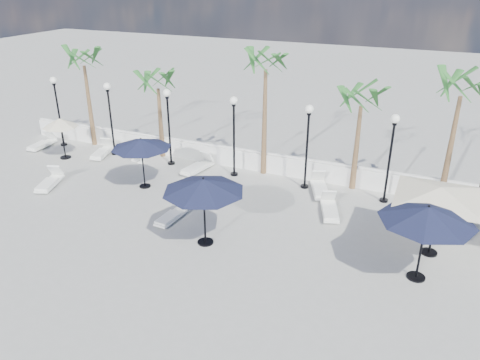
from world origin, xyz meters
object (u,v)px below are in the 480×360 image
at_px(lounger_0, 42,144).
at_px(parasol_navy_left, 141,144).
at_px(lounger_6, 330,209).
at_px(parasol_cream_sq_a, 442,187).
at_px(lounger_3, 171,215).
at_px(lounger_4, 198,166).
at_px(parasol_navy_right, 428,214).
at_px(lounger_2, 50,182).
at_px(parasol_navy_mid, 203,186).
at_px(lounger_1, 102,151).
at_px(parasol_cream_small, 60,123).
at_px(lounger_5, 320,188).

height_order(lounger_0, parasol_navy_left, parasol_navy_left).
relative_size(lounger_6, parasol_cream_sq_a, 0.35).
distance_m(lounger_3, lounger_4, 4.93).
relative_size(lounger_3, lounger_6, 0.87).
bearing_deg(parasol_navy_right, lounger_2, 177.71).
distance_m(lounger_0, parasol_navy_mid, 14.01).
bearing_deg(lounger_1, parasol_navy_left, -44.72).
bearing_deg(parasol_cream_small, lounger_0, 162.54).
distance_m(lounger_4, parasol_navy_right, 11.80).
bearing_deg(parasol_navy_left, lounger_6, 5.18).
distance_m(lounger_2, lounger_5, 12.20).
bearing_deg(lounger_3, lounger_5, 48.78).
bearing_deg(lounger_0, parasol_cream_sq_a, -12.08).
bearing_deg(lounger_6, lounger_4, 147.00).
xyz_separation_m(parasol_navy_left, parasol_navy_mid, (4.73, -3.16, 0.22)).
bearing_deg(lounger_6, lounger_3, -170.90).
bearing_deg(lounger_2, lounger_0, 118.09).
height_order(lounger_2, lounger_5, lounger_5).
bearing_deg(parasol_cream_small, lounger_1, 32.82).
height_order(lounger_1, parasol_navy_right, parasol_navy_right).
bearing_deg(parasol_navy_mid, lounger_0, 157.89).
bearing_deg(parasol_cream_sq_a, parasol_navy_left, 176.89).
height_order(lounger_1, lounger_4, lounger_4).
xyz_separation_m(lounger_1, parasol_navy_left, (4.25, -2.36, 1.83)).
bearing_deg(parasol_navy_mid, lounger_3, 154.28).
height_order(parasol_navy_right, parasol_cream_sq_a, parasol_cream_sq_a).
bearing_deg(lounger_5, lounger_4, 157.95).
height_order(lounger_0, parasol_cream_sq_a, parasol_cream_sq_a).
height_order(lounger_0, lounger_2, lounger_2).
xyz_separation_m(parasol_navy_mid, parasol_cream_sq_a, (7.48, 2.50, 0.25)).
bearing_deg(parasol_navy_mid, lounger_2, 170.50).
bearing_deg(lounger_4, lounger_1, -167.98).
distance_m(lounger_2, parasol_navy_mid, 9.06).
xyz_separation_m(lounger_3, lounger_4, (-1.37, 4.74, 0.04)).
bearing_deg(lounger_5, lounger_6, -85.85).
bearing_deg(lounger_3, lounger_0, 162.36).
relative_size(lounger_1, parasol_navy_left, 0.75).
relative_size(lounger_2, lounger_4, 0.97).
distance_m(lounger_3, lounger_6, 6.34).
height_order(lounger_1, lounger_2, same).
bearing_deg(lounger_5, parasol_navy_mid, -137.68).
distance_m(lounger_0, lounger_3, 11.65).
height_order(lounger_0, parasol_cream_small, parasol_cream_small).
relative_size(lounger_0, lounger_4, 0.92).
height_order(lounger_4, parasol_navy_right, parasol_navy_right).
xyz_separation_m(parasol_navy_mid, parasol_navy_right, (7.18, 0.82, 0.03)).
bearing_deg(lounger_0, lounger_1, 0.10).
xyz_separation_m(lounger_3, parasol_navy_mid, (2.00, -0.96, 2.08)).
relative_size(lounger_1, parasol_cream_small, 0.90).
bearing_deg(lounger_5, parasol_cream_small, 163.11).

